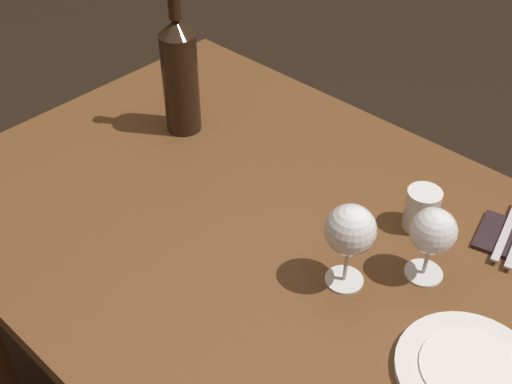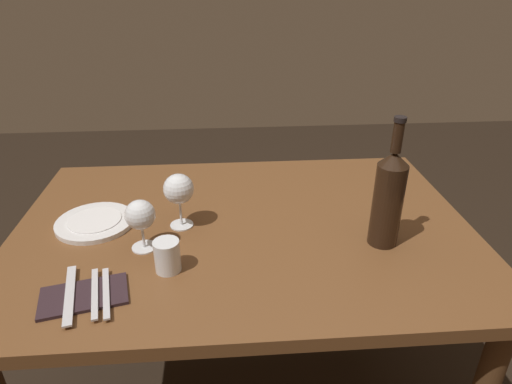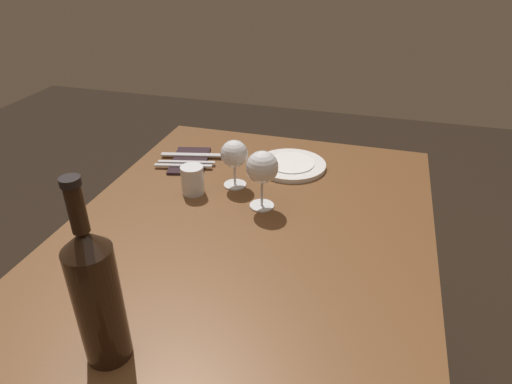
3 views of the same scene
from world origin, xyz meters
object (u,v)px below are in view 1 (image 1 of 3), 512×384
object	(u,v)px
water_tumbler	(421,211)
wine_glass_right	(350,231)
dinner_plate	(469,372)
fork_outer	(507,230)
wine_bottle	(180,73)
wine_glass_left	(433,233)

from	to	relation	value
water_tumbler	wine_glass_right	bearing A→B (deg)	-94.78
wine_glass_right	dinner_plate	world-z (taller)	wine_glass_right
water_tumbler	dinner_plate	world-z (taller)	water_tumbler
wine_glass_right	fork_outer	size ratio (longest dim) A/B	0.90
wine_glass_right	dinner_plate	distance (m)	0.27
wine_glass_right	fork_outer	bearing A→B (deg)	63.39
wine_glass_right	water_tumbler	size ratio (longest dim) A/B	1.97
water_tumbler	dinner_plate	bearing A→B (deg)	-44.81
fork_outer	water_tumbler	bearing A→B (deg)	-145.75
wine_bottle	water_tumbler	size ratio (longest dim) A/B	4.30
wine_glass_right	wine_bottle	world-z (taller)	wine_bottle
wine_glass_right	dinner_plate	size ratio (longest dim) A/B	0.73
wine_bottle	fork_outer	world-z (taller)	wine_bottle
dinner_plate	fork_outer	bearing A→B (deg)	107.71
wine_bottle	wine_glass_left	bearing A→B (deg)	-1.84
wine_glass_right	wine_bottle	xyz separation A→B (m)	(-0.54, 0.13, 0.02)
wine_glass_right	wine_glass_left	bearing A→B (deg)	49.57
wine_bottle	fork_outer	size ratio (longest dim) A/B	1.96
wine_glass_right	water_tumbler	xyz separation A→B (m)	(0.02, 0.21, -0.08)
wine_glass_left	water_tumbler	world-z (taller)	wine_glass_left
wine_glass_right	fork_outer	distance (m)	0.34
water_tumbler	dinner_plate	distance (m)	0.33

